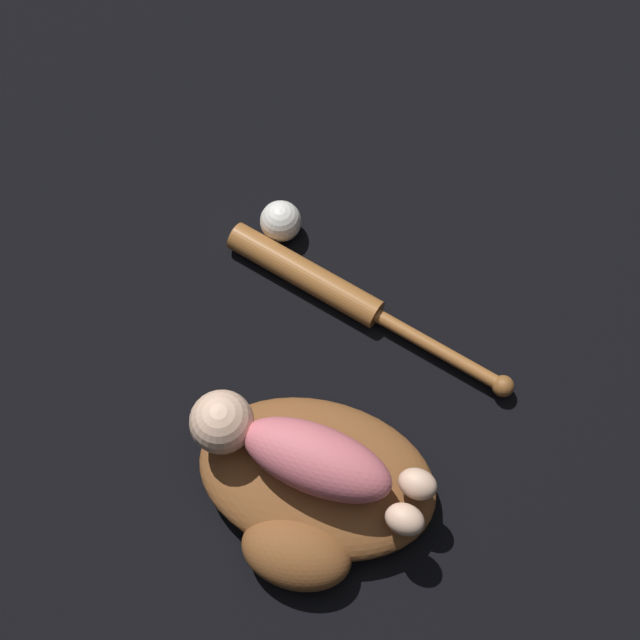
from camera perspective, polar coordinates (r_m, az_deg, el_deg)
ground_plane at (r=1.40m, az=1.59°, el=-11.46°), size 6.00×6.00×0.00m
baseball_glove at (r=1.36m, az=-0.42°, el=-10.76°), size 0.39×0.32×0.09m
baby_figure at (r=1.28m, az=-1.43°, el=-8.48°), size 0.37×0.11×0.09m
baseball_bat at (r=1.50m, az=0.78°, el=1.94°), size 0.54×0.15×0.05m
baseball at (r=1.56m, az=-2.53°, el=6.33°), size 0.07×0.07×0.07m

